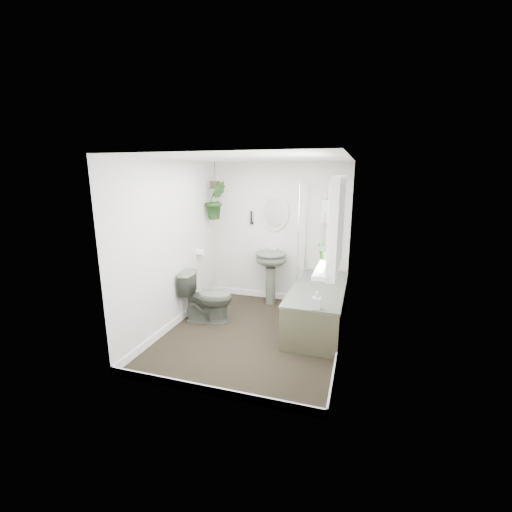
% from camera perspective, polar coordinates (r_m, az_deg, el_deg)
% --- Properties ---
extents(floor, '(2.30, 2.80, 0.02)m').
position_cam_1_polar(floor, '(4.78, -0.55, -12.87)').
color(floor, '#2A241A').
rests_on(floor, ground).
extents(ceiling, '(2.30, 2.80, 0.02)m').
position_cam_1_polar(ceiling, '(4.28, -0.63, 16.16)').
color(ceiling, white).
rests_on(ceiling, ground).
extents(wall_back, '(2.30, 0.02, 2.30)m').
position_cam_1_polar(wall_back, '(5.71, 3.80, 3.83)').
color(wall_back, silver).
rests_on(wall_back, ground).
extents(wall_front, '(2.30, 0.02, 2.30)m').
position_cam_1_polar(wall_front, '(3.12, -8.66, -4.69)').
color(wall_front, silver).
rests_on(wall_front, ground).
extents(wall_left, '(0.02, 2.80, 2.30)m').
position_cam_1_polar(wall_left, '(4.86, -13.71, 1.72)').
color(wall_left, silver).
rests_on(wall_left, ground).
extents(wall_right, '(0.02, 2.80, 2.30)m').
position_cam_1_polar(wall_right, '(4.18, 14.71, -0.26)').
color(wall_right, silver).
rests_on(wall_right, ground).
extents(skirting, '(2.30, 2.80, 0.10)m').
position_cam_1_polar(skirting, '(4.75, -0.56, -12.22)').
color(skirting, white).
rests_on(skirting, floor).
extents(bathtub, '(0.72, 1.72, 0.58)m').
position_cam_1_polar(bathtub, '(4.94, 10.22, -8.33)').
color(bathtub, '#4B5146').
rests_on(bathtub, floor).
extents(bath_screen, '(0.04, 0.72, 1.40)m').
position_cam_1_polar(bath_screen, '(5.19, 7.77, 4.19)').
color(bath_screen, silver).
rests_on(bath_screen, bathtub).
extents(shower_box, '(0.20, 0.10, 0.35)m').
position_cam_1_polar(shower_box, '(5.46, 11.94, 7.34)').
color(shower_box, white).
rests_on(shower_box, wall_back).
extents(oval_mirror, '(0.46, 0.03, 0.62)m').
position_cam_1_polar(oval_mirror, '(5.64, 3.15, 7.30)').
color(oval_mirror, beige).
rests_on(oval_mirror, wall_back).
extents(wall_sconce, '(0.04, 0.04, 0.22)m').
position_cam_1_polar(wall_sconce, '(5.75, -0.78, 6.45)').
color(wall_sconce, black).
rests_on(wall_sconce, wall_back).
extents(toilet_roll_holder, '(0.11, 0.11, 0.11)m').
position_cam_1_polar(toilet_roll_holder, '(5.48, -9.28, 0.59)').
color(toilet_roll_holder, white).
rests_on(toilet_roll_holder, wall_left).
extents(window_recess, '(0.08, 1.00, 0.90)m').
position_cam_1_polar(window_recess, '(3.40, 13.39, 5.29)').
color(window_recess, white).
rests_on(window_recess, wall_right).
extents(window_sill, '(0.18, 1.00, 0.04)m').
position_cam_1_polar(window_sill, '(3.49, 11.87, -1.47)').
color(window_sill, white).
rests_on(window_sill, wall_right).
extents(window_blinds, '(0.01, 0.86, 0.76)m').
position_cam_1_polar(window_blinds, '(3.41, 12.63, 5.34)').
color(window_blinds, white).
rests_on(window_blinds, wall_right).
extents(toilet, '(0.79, 0.53, 0.75)m').
position_cam_1_polar(toilet, '(5.06, -8.14, -6.69)').
color(toilet, '#4B5146').
rests_on(toilet, floor).
extents(pedestal_sink, '(0.54, 0.48, 0.87)m').
position_cam_1_polar(pedestal_sink, '(5.65, 2.45, -3.73)').
color(pedestal_sink, '#4B5146').
rests_on(pedestal_sink, floor).
extents(sill_plant, '(0.23, 0.21, 0.23)m').
position_cam_1_polar(sill_plant, '(3.62, 11.70, 1.26)').
color(sill_plant, black).
rests_on(sill_plant, window_sill).
extents(hanging_plant, '(0.43, 0.42, 0.61)m').
position_cam_1_polar(hanging_plant, '(5.63, -6.75, 9.21)').
color(hanging_plant, black).
rests_on(hanging_plant, ceiling).
extents(soap_bottle, '(0.10, 0.10, 0.21)m').
position_cam_1_polar(soap_bottle, '(4.06, 10.06, -7.31)').
color(soap_bottle, '#2F2424').
rests_on(soap_bottle, bathtub).
extents(hanging_pot, '(0.16, 0.16, 0.12)m').
position_cam_1_polar(hanging_pot, '(5.61, -6.82, 11.71)').
color(hanging_pot, '#332A20').
rests_on(hanging_pot, ceiling).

